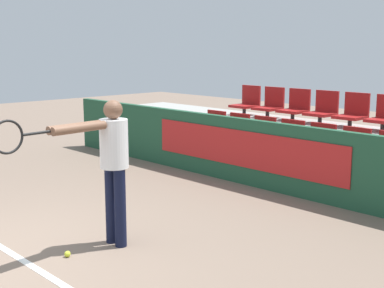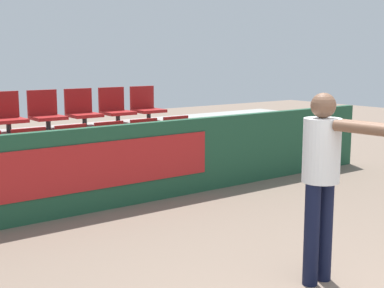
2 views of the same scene
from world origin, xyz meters
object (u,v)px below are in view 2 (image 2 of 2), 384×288
object	(u,v)px
stadium_chair_5	(149,141)
stadium_chair_6	(181,138)
stadium_chair_9	(6,115)
stadium_chair_13	(146,106)
stadium_chair_11	(82,110)
stadium_chair_3	(75,149)
stadium_chair_10	(46,112)
tennis_player	(329,169)
stadium_chair_2	(33,154)
stadium_chair_12	(115,108)
stadium_chair_4	(114,145)

from	to	relation	value
stadium_chair_5	stadium_chair_6	xyz separation A→B (m)	(0.59, 0.00, 0.00)
stadium_chair_9	stadium_chair_13	size ratio (longest dim) A/B	1.00
stadium_chair_11	stadium_chair_3	bearing A→B (deg)	-120.33
stadium_chair_5	stadium_chair_10	size ratio (longest dim) A/B	1.00
stadium_chair_5	stadium_chair_9	xyz separation A→B (m)	(-1.76, 1.00, 0.43)
stadium_chair_11	tennis_player	bearing A→B (deg)	-91.33
stadium_chair_2	stadium_chair_5	xyz separation A→B (m)	(1.76, 0.00, 0.00)
stadium_chair_5	stadium_chair_12	xyz separation A→B (m)	(0.00, 1.00, 0.43)
stadium_chair_3	stadium_chair_9	bearing A→B (deg)	120.33
stadium_chair_4	stadium_chair_10	distance (m)	1.23
stadium_chair_4	stadium_chair_6	bearing A→B (deg)	0.00
stadium_chair_6	tennis_player	bearing A→B (deg)	-108.27
stadium_chair_9	stadium_chair_12	xyz separation A→B (m)	(1.76, 0.00, 0.00)
stadium_chair_9	tennis_player	size ratio (longest dim) A/B	0.35
stadium_chair_2	stadium_chair_9	size ratio (longest dim) A/B	1.00
stadium_chair_2	stadium_chair_5	bearing A→B (deg)	0.00
stadium_chair_3	stadium_chair_6	xyz separation A→B (m)	(1.76, 0.00, 0.00)
stadium_chair_4	stadium_chair_11	world-z (taller)	stadium_chair_11
stadium_chair_5	stadium_chair_12	world-z (taller)	stadium_chair_12
stadium_chair_10	stadium_chair_11	bearing A→B (deg)	0.00
stadium_chair_6	stadium_chair_11	distance (m)	1.60
stadium_chair_11	tennis_player	world-z (taller)	tennis_player
stadium_chair_5	stadium_chair_11	distance (m)	1.23
stadium_chair_6	stadium_chair_12	distance (m)	1.23
stadium_chair_3	stadium_chair_12	distance (m)	1.60
stadium_chair_5	stadium_chair_12	distance (m)	1.09
stadium_chair_10	tennis_player	size ratio (longest dim) A/B	0.35
stadium_chair_11	tennis_player	distance (m)	4.89
stadium_chair_10	stadium_chair_4	bearing A→B (deg)	-59.67
stadium_chair_2	stadium_chair_4	bearing A→B (deg)	0.00
stadium_chair_3	stadium_chair_13	distance (m)	2.07
stadium_chair_5	stadium_chair_10	distance (m)	1.60
stadium_chair_5	tennis_player	world-z (taller)	tennis_player
stadium_chair_5	stadium_chair_6	size ratio (longest dim) A/B	1.00
stadium_chair_10	stadium_chair_13	bearing A→B (deg)	0.00
stadium_chair_12	stadium_chair_4	bearing A→B (deg)	-120.33
stadium_chair_13	tennis_player	distance (m)	5.06
stadium_chair_2	stadium_chair_11	size ratio (longest dim) A/B	1.00
stadium_chair_10	tennis_player	distance (m)	4.91
stadium_chair_10	stadium_chair_6	bearing A→B (deg)	-29.67
stadium_chair_9	tennis_player	bearing A→B (deg)	-77.81
stadium_chair_6	stadium_chair_13	size ratio (longest dim) A/B	1.00
stadium_chair_3	stadium_chair_13	bearing A→B (deg)	29.67
stadium_chair_9	stadium_chair_13	bearing A→B (deg)	0.00
stadium_chair_10	stadium_chair_12	world-z (taller)	same
stadium_chair_12	stadium_chair_2	bearing A→B (deg)	-150.33
stadium_chair_6	stadium_chair_12	xyz separation A→B (m)	(-0.59, 1.00, 0.43)
stadium_chair_2	stadium_chair_6	bearing A→B (deg)	0.00
stadium_chair_3	stadium_chair_6	distance (m)	1.76
stadium_chair_10	stadium_chair_3	bearing A→B (deg)	-90.00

